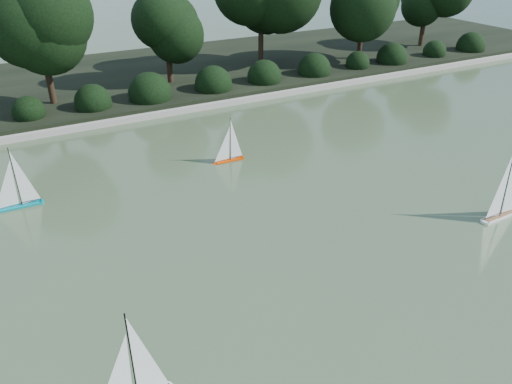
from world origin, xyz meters
TOP-DOWN VIEW (x-y plane):
  - ground at (0.00, 0.00)m, footprint 80.00×80.00m
  - pond_coping at (0.00, 9.00)m, footprint 40.00×0.35m
  - far_bank at (0.00, 13.00)m, footprint 40.00×8.00m
  - tree_line at (1.23, 11.44)m, footprint 26.31×3.93m
  - shrub_hedge at (0.00, 9.90)m, footprint 29.10×1.10m
  - sailboat_white_b at (4.04, 0.01)m, footprint 1.19×0.21m
  - sailboat_orange at (0.19, 5.03)m, footprint 0.89×0.17m
  - sailboat_teal at (-4.68, 5.04)m, footprint 1.05×0.19m

SIDE VIEW (x-z plane):
  - ground at x=0.00m, z-range 0.00..0.00m
  - pond_coping at x=0.00m, z-range 0.00..0.18m
  - far_bank at x=0.00m, z-range 0.00..0.30m
  - sailboat_orange at x=0.19m, z-range -0.42..0.80m
  - sailboat_teal at x=-4.68m, z-range -0.49..0.95m
  - sailboat_white_b at x=4.04m, z-range -0.56..1.07m
  - shrub_hedge at x=0.00m, z-range -0.10..1.00m
  - tree_line at x=1.23m, z-range 0.45..4.83m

